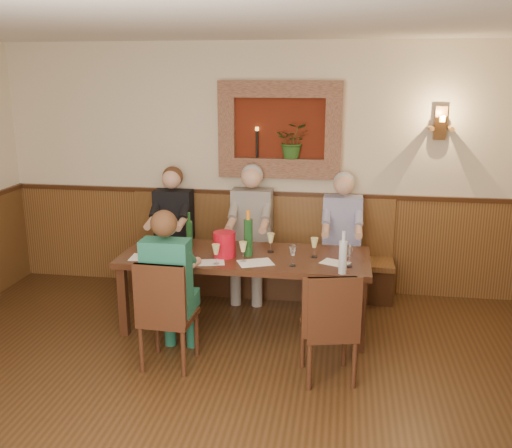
{
  "coord_description": "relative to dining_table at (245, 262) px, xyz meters",
  "views": [
    {
      "loc": [
        0.91,
        -3.34,
        2.46
      ],
      "look_at": [
        0.1,
        1.9,
        1.05
      ],
      "focal_mm": 40.0,
      "sensor_mm": 36.0,
      "label": 1
    }
  ],
  "objects": [
    {
      "name": "spittoon_bucket",
      "position": [
        -0.19,
        -0.08,
        0.2
      ],
      "size": [
        0.25,
        0.25,
        0.24
      ],
      "primitive_type": "cylinder",
      "rotation": [
        0.0,
        0.0,
        0.22
      ],
      "color": "red",
      "rests_on": "dining_table"
    },
    {
      "name": "wall_sconce",
      "position": [
        1.9,
        1.08,
        1.27
      ],
      "size": [
        0.25,
        0.2,
        0.35
      ],
      "color": "#4C3015",
      "rests_on": "ground"
    },
    {
      "name": "tasting_sheet_b",
      "position": [
        0.14,
        -0.22,
        0.08
      ],
      "size": [
        0.38,
        0.33,
        0.0
      ],
      "primitive_type": "cube",
      "rotation": [
        0.0,
        0.0,
        0.41
      ],
      "color": "white",
      "rests_on": "dining_table"
    },
    {
      "name": "chair_near_left",
      "position": [
        -0.52,
        -0.88,
        -0.39
      ],
      "size": [
        0.45,
        0.45,
        0.98
      ],
      "rotation": [
        0.0,
        0.0,
        -0.04
      ],
      "color": "#341B0F",
      "rests_on": "ground"
    },
    {
      "name": "person_bench_mid",
      "position": [
        -0.08,
        0.84,
        -0.06
      ],
      "size": [
        0.45,
        0.55,
        1.49
      ],
      "color": "#5E5655",
      "rests_on": "ground"
    },
    {
      "name": "bench",
      "position": [
        0.0,
        0.94,
        -0.35
      ],
      "size": [
        3.0,
        0.45,
        1.11
      ],
      "color": "#381E0F",
      "rests_on": "ground"
    },
    {
      "name": "wine_glass_7",
      "position": [
        -0.27,
        0.06,
        0.17
      ],
      "size": [
        0.08,
        0.08,
        0.19
      ],
      "primitive_type": null,
      "color": "white",
      "rests_on": "dining_table"
    },
    {
      "name": "water_bottle",
      "position": [
        0.94,
        -0.39,
        0.23
      ],
      "size": [
        0.09,
        0.09,
        0.38
      ],
      "rotation": [
        0.0,
        0.0,
        -0.36
      ],
      "color": "silver",
      "rests_on": "dining_table"
    },
    {
      "name": "dining_table",
      "position": [
        0.0,
        0.0,
        0.0
      ],
      "size": [
        2.4,
        0.9,
        0.75
      ],
      "color": "#341B0F",
      "rests_on": "ground"
    },
    {
      "name": "wine_glass_1",
      "position": [
        0.99,
        -0.2,
        0.17
      ],
      "size": [
        0.08,
        0.08,
        0.19
      ],
      "primitive_type": null,
      "color": "white",
      "rests_on": "dining_table"
    },
    {
      "name": "wine_bottle_green_b",
      "position": [
        -0.6,
        0.17,
        0.22
      ],
      "size": [
        0.08,
        0.08,
        0.36
      ],
      "rotation": [
        0.0,
        0.0,
        0.23
      ],
      "color": "#19471E",
      "rests_on": "dining_table"
    },
    {
      "name": "wainscoting",
      "position": [
        0.0,
        -1.85,
        -0.09
      ],
      "size": [
        6.02,
        6.02,
        1.15
      ],
      "color": "#4C3015",
      "rests_on": "ground"
    },
    {
      "name": "person_bench_left",
      "position": [
        -0.99,
        0.84,
        -0.08
      ],
      "size": [
        0.43,
        0.52,
        1.44
      ],
      "color": "black",
      "rests_on": "ground"
    },
    {
      "name": "room_shell",
      "position": [
        0.0,
        -1.85,
        1.21
      ],
      "size": [
        6.04,
        6.04,
        2.82
      ],
      "color": "beige",
      "rests_on": "ground"
    },
    {
      "name": "ground_plane",
      "position": [
        0.0,
        -1.85,
        -0.68
      ],
      "size": [
        6.0,
        6.0,
        0.0
      ],
      "primitive_type": "plane",
      "color": "#36200F",
      "rests_on": "ground"
    },
    {
      "name": "wine_glass_3",
      "position": [
        -0.58,
        -0.23,
        0.17
      ],
      "size": [
        0.08,
        0.08,
        0.19
      ],
      "primitive_type": null,
      "color": "#E4D588",
      "rests_on": "dining_table"
    },
    {
      "name": "wine_glass_0",
      "position": [
        0.02,
        -0.2,
        0.17
      ],
      "size": [
        0.08,
        0.08,
        0.19
      ],
      "primitive_type": null,
      "color": "#E4D588",
      "rests_on": "dining_table"
    },
    {
      "name": "wine_bottle_green_a",
      "position": [
        0.04,
        -0.02,
        0.27
      ],
      "size": [
        0.11,
        0.11,
        0.45
      ],
      "rotation": [
        0.0,
        0.0,
        -0.31
      ],
      "color": "#19471E",
      "rests_on": "dining_table"
    },
    {
      "name": "person_chair_front",
      "position": [
        -0.52,
        -0.78,
        -0.1
      ],
      "size": [
        0.4,
        0.49,
        1.38
      ],
      "color": "#195157",
      "rests_on": "ground"
    },
    {
      "name": "person_bench_right",
      "position": [
        0.92,
        0.84,
        -0.08
      ],
      "size": [
        0.42,
        0.52,
        1.43
      ],
      "color": "navy",
      "rests_on": "ground"
    },
    {
      "name": "wine_glass_8",
      "position": [
        0.67,
        0.03,
        0.17
      ],
      "size": [
        0.08,
        0.08,
        0.19
      ],
      "primitive_type": null,
      "color": "#E4D588",
      "rests_on": "dining_table"
    },
    {
      "name": "tasting_sheet_a",
      "position": [
        -0.92,
        -0.23,
        0.08
      ],
      "size": [
        0.32,
        0.24,
        0.0
      ],
      "primitive_type": "cube",
      "rotation": [
        0.0,
        0.0,
        0.08
      ],
      "color": "white",
      "rests_on": "dining_table"
    },
    {
      "name": "chair_near_right",
      "position": [
        0.85,
        -0.9,
        -0.4
      ],
      "size": [
        0.51,
        0.51,
        0.96
      ],
      "rotation": [
        0.0,
        0.0,
        0.23
      ],
      "color": "#341B0F",
      "rests_on": "ground"
    },
    {
      "name": "tasting_sheet_c",
      "position": [
        0.87,
        -0.11,
        0.08
      ],
      "size": [
        0.3,
        0.27,
        0.0
      ],
      "primitive_type": "cube",
      "rotation": [
        0.0,
        0.0,
        -0.41
      ],
      "color": "white",
      "rests_on": "dining_table"
    },
    {
      "name": "wine_glass_4",
      "position": [
        0.23,
        0.12,
        0.17
      ],
      "size": [
        0.08,
        0.08,
        0.19
      ],
      "primitive_type": null,
      "color": "#E4D588",
      "rests_on": "dining_table"
    },
    {
      "name": "tasting_sheet_d",
      "position": [
        -0.28,
        -0.28,
        0.08
      ],
      "size": [
        0.29,
        0.24,
        0.0
      ],
      "primitive_type": "cube",
      "rotation": [
        0.0,
        0.0,
        0.26
      ],
      "color": "white",
      "rests_on": "dining_table"
    },
    {
      "name": "wine_glass_6",
      "position": [
        -0.21,
        -0.32,
        0.17
      ],
      "size": [
        0.08,
        0.08,
        0.19
      ],
      "primitive_type": null,
      "color": "#E4D588",
      "rests_on": "dining_table"
    },
    {
      "name": "wine_glass_2",
      "position": [
        0.49,
        -0.26,
        0.17
      ],
      "size": [
        0.08,
        0.08,
        0.19
      ],
      "primitive_type": null,
      "color": "white",
      "rests_on": "dining_table"
    },
    {
      "name": "wine_glass_5",
      "position": [
        -0.83,
        0.14,
        0.17
      ],
      "size": [
        0.08,
        0.08,
        0.19
      ],
      "primitive_type": null,
      "color": "white",
      "rests_on": "dining_table"
    },
    {
      "name": "wall_niche",
      "position": [
        0.24,
        1.09,
        1.13
      ],
      "size": [
        1.36,
        0.3,
        1.06
      ],
      "color": "#5A1C0C",
      "rests_on": "ground"
    }
  ]
}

